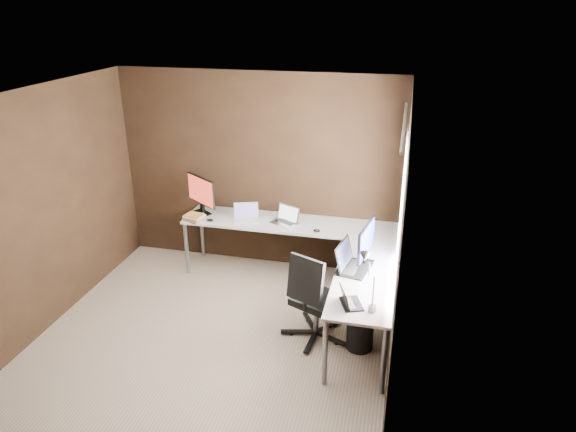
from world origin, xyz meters
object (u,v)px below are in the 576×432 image
object	(u,v)px
desk_lamp	(367,274)
drawer_pedestal	(363,275)
monitor_right	(366,242)
laptop_black_big	(350,263)
book_stack	(194,217)
laptop_white	(246,216)
wastebasket	(360,334)
office_chair	(314,313)
laptop_silver	(286,219)
monitor_left	(201,193)
laptop_black_small	(349,301)

from	to	relation	value
desk_lamp	drawer_pedestal	bearing A→B (deg)	97.52
monitor_right	laptop_black_big	bearing A→B (deg)	140.63
desk_lamp	book_stack	bearing A→B (deg)	148.98
monitor_right	laptop_black_big	world-z (taller)	monitor_right
laptop_white	wastebasket	bearing A→B (deg)	-56.79
drawer_pedestal	office_chair	size ratio (longest dim) A/B	0.61
laptop_silver	book_stack	bearing A→B (deg)	-146.28
laptop_silver	book_stack	world-z (taller)	laptop_silver
laptop_black_big	wastebasket	size ratio (longest dim) A/B	1.51
office_chair	wastebasket	bearing A→B (deg)	15.89
drawer_pedestal	laptop_silver	distance (m)	1.15
laptop_white	laptop_black_big	distance (m)	1.70
laptop_black_big	book_stack	bearing A→B (deg)	79.63
laptop_black_big	laptop_white	bearing A→B (deg)	66.95
monitor_right	laptop_black_big	xyz separation A→B (m)	(-0.14, -0.12, -0.20)
laptop_silver	monitor_left	bearing A→B (deg)	-158.12
monitor_left	laptop_white	bearing A→B (deg)	27.33
laptop_black_small	drawer_pedestal	bearing A→B (deg)	-22.55
laptop_silver	wastebasket	world-z (taller)	laptop_silver
drawer_pedestal	monitor_left	bearing A→B (deg)	169.72
laptop_silver	laptop_black_small	distance (m)	1.92
laptop_black_small	wastebasket	size ratio (longest dim) A/B	0.95
laptop_white	wastebasket	size ratio (longest dim) A/B	1.13
monitor_left	book_stack	size ratio (longest dim) A/B	1.65
laptop_silver	laptop_black_small	size ratio (longest dim) A/B	1.28
laptop_black_big	wastebasket	world-z (taller)	laptop_black_big
monitor_right	book_stack	xyz separation A→B (m)	(-2.17, 0.68, -0.22)
drawer_pedestal	office_chair	world-z (taller)	office_chair
laptop_black_big	drawer_pedestal	bearing A→B (deg)	2.74
laptop_black_big	desk_lamp	bearing A→B (deg)	-151.30
laptop_silver	laptop_black_big	xyz separation A→B (m)	(0.91, -0.96, 0.01)
drawer_pedestal	laptop_black_big	size ratio (longest dim) A/B	1.27
monitor_right	desk_lamp	size ratio (longest dim) A/B	1.01
laptop_black_big	laptop_black_small	bearing A→B (deg)	-163.33
monitor_right	monitor_left	bearing A→B (deg)	77.12
laptop_silver	wastebasket	distance (m)	1.77
laptop_black_small	wastebasket	distance (m)	0.73
drawer_pedestal	wastebasket	world-z (taller)	drawer_pedestal
monitor_left	laptop_silver	bearing A→B (deg)	31.32
monitor_left	laptop_black_small	bearing A→B (deg)	-4.71
monitor_left	desk_lamp	xyz separation A→B (m)	(2.24, -1.71, 0.06)
monitor_left	book_stack	bearing A→B (deg)	-58.82
monitor_left	monitor_right	bearing A→B (deg)	11.73
drawer_pedestal	laptop_white	bearing A→B (deg)	168.50
monitor_right	book_stack	size ratio (longest dim) A/B	1.83
laptop_white	book_stack	size ratio (longest dim) A/B	1.20
laptop_black_big	desk_lamp	distance (m)	0.76
laptop_white	laptop_black_big	bearing A→B (deg)	-52.22
monitor_right	laptop_black_small	distance (m)	0.83
laptop_silver	office_chair	distance (m)	1.42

